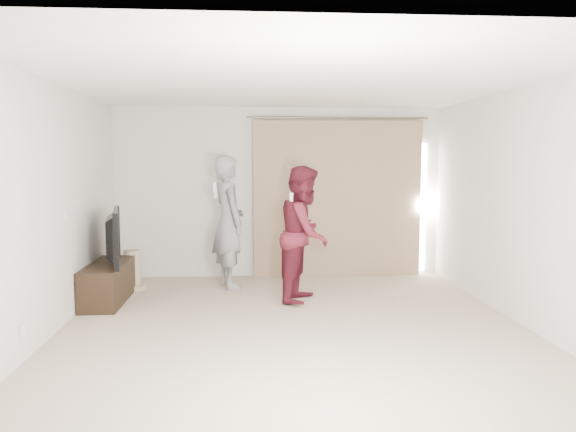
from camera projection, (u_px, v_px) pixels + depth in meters
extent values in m
plane|color=tan|center=(294.00, 327.00, 6.05)|extent=(5.50, 5.50, 0.00)
cube|color=beige|center=(279.00, 192.00, 8.65)|extent=(5.00, 0.04, 2.60)
cube|color=beige|center=(51.00, 209.00, 5.74)|extent=(0.04, 5.50, 2.60)
cube|color=silver|center=(65.00, 215.00, 6.15)|extent=(0.02, 0.08, 0.12)
cube|color=silver|center=(22.00, 330.00, 4.95)|extent=(0.02, 0.08, 0.12)
cube|color=white|center=(294.00, 82.00, 5.79)|extent=(5.00, 5.50, 0.01)
cube|color=tan|center=(337.00, 199.00, 8.66)|extent=(2.60, 0.10, 2.40)
cylinder|color=#6C634A|center=(338.00, 118.00, 8.54)|extent=(2.80, 0.03, 0.03)
cube|color=white|center=(423.00, 208.00, 8.81)|extent=(0.08, 0.04, 2.00)
cube|color=black|center=(108.00, 283.00, 7.13)|extent=(0.44, 1.28, 0.49)
imported|color=black|center=(107.00, 237.00, 7.07)|extent=(0.40, 1.20, 0.69)
cylinder|color=tan|center=(133.00, 286.00, 7.86)|extent=(0.41, 0.41, 0.07)
cylinder|color=tan|center=(132.00, 267.00, 7.83)|extent=(0.23, 0.23, 0.48)
imported|color=gray|center=(229.00, 222.00, 7.89)|extent=(0.65, 0.79, 1.86)
cube|color=silver|center=(215.00, 187.00, 7.73)|extent=(0.04, 0.04, 0.14)
cube|color=silver|center=(216.00, 195.00, 7.96)|extent=(0.05, 0.05, 0.09)
imported|color=#51141F|center=(305.00, 234.00, 7.15)|extent=(0.90, 1.01, 1.72)
cube|color=silver|center=(291.00, 198.00, 6.99)|extent=(0.04, 0.04, 0.14)
cube|color=silver|center=(290.00, 206.00, 7.22)|extent=(0.05, 0.05, 0.09)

